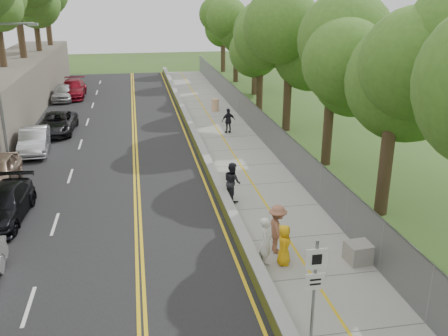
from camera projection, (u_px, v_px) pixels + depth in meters
ground at (251, 285)px, 16.92m from camera, size 140.00×140.00×0.00m
road at (107, 157)px, 29.93m from camera, size 11.20×66.00×0.04m
sidewalk at (236, 150)px, 31.26m from camera, size 4.20×66.00×0.05m
jersey_barrier at (200, 148)px, 30.78m from camera, size 0.42×66.00×0.60m
chainlink_fence at (269, 134)px, 31.28m from camera, size 0.04×66.00×2.00m
trees_fenceside at (310, 34)px, 29.68m from camera, size 7.00×66.00×14.00m
streetlight at (2, 86)px, 26.61m from camera, size 2.52×0.22×8.00m
signpost at (315, 279)px, 13.64m from camera, size 0.62×0.09×3.10m
construction_barrel at (215, 105)px, 41.36m from camera, size 0.60×0.60×0.99m
concrete_block at (361, 252)px, 18.22m from camera, size 1.17×0.93×0.72m
car_3 at (2, 205)px, 21.37m from camera, size 2.32×5.07×1.44m
car_5 at (34, 140)px, 30.58m from camera, size 1.93×4.66×1.50m
car_6 at (57, 123)px, 34.82m from camera, size 2.53×5.13×1.40m
car_7 at (73, 89)px, 46.58m from camera, size 2.29×5.55×1.61m
car_8 at (63, 92)px, 45.30m from camera, size 1.82×4.40×1.49m
painter_0 at (284, 245)px, 17.90m from camera, size 0.69×0.86×1.53m
painter_1 at (266, 243)px, 17.64m from camera, size 0.69×0.82×1.92m
painter_2 at (232, 182)px, 23.39m from camera, size 0.95×1.08×1.87m
painter_3 at (277, 229)px, 18.66m from camera, size 0.73×1.25×1.91m
person_far at (228, 121)px, 34.72m from camera, size 1.08×0.63×1.74m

